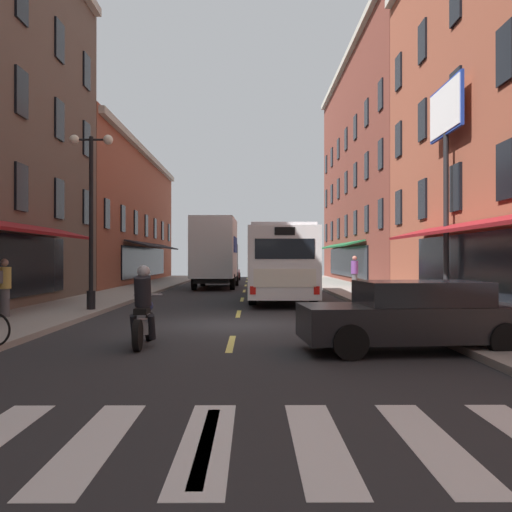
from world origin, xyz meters
TOP-DOWN VIEW (x-y plane):
  - ground_plane at (0.00, 0.00)m, footprint 34.80×80.00m
  - lane_centre_dashes at (0.00, -0.25)m, footprint 0.14×73.90m
  - crosswalk_near at (0.00, -10.00)m, footprint 7.10×2.80m
  - sidewalk_left at (-5.90, 0.00)m, footprint 3.00×80.00m
  - sidewalk_right at (5.90, 0.00)m, footprint 3.00×80.00m
  - billboard_sign at (7.05, 3.88)m, footprint 0.40×3.15m
  - transit_bus at (1.73, 9.66)m, footprint 2.89×11.16m
  - box_truck at (-1.75, 19.08)m, footprint 2.57×8.26m
  - sedan_near at (3.58, -4.55)m, footprint 4.39×2.18m
  - sedan_mid at (-1.61, 30.32)m, footprint 2.12×4.30m
  - motorcycle_rider at (-1.78, -3.82)m, footprint 0.62×2.07m
  - pedestrian_near at (-6.63, 0.77)m, footprint 0.44×0.52m
  - pedestrian_mid at (5.68, 13.73)m, footprint 0.36×0.36m
  - street_lamp_twin at (-4.82, 3.15)m, footprint 1.42×0.32m

SIDE VIEW (x-z plane):
  - ground_plane at x=0.00m, z-range -0.10..0.00m
  - lane_centre_dashes at x=0.00m, z-range 0.00..0.01m
  - crosswalk_near at x=0.00m, z-range 0.00..0.01m
  - sidewalk_left at x=-5.90m, z-range 0.00..0.14m
  - sidewalk_right at x=5.90m, z-range 0.00..0.14m
  - sedan_mid at x=-1.61m, z-range 0.02..1.33m
  - sedan_near at x=3.58m, z-range 0.02..1.37m
  - motorcycle_rider at x=-1.78m, z-range -0.12..1.54m
  - pedestrian_near at x=-6.63m, z-range 0.19..1.83m
  - pedestrian_mid at x=5.68m, z-range 0.17..1.96m
  - transit_bus at x=1.73m, z-range 0.08..3.18m
  - box_truck at x=-1.75m, z-range 0.05..4.18m
  - street_lamp_twin at x=-4.82m, z-range 0.44..6.14m
  - billboard_sign at x=7.05m, z-range 2.23..9.85m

